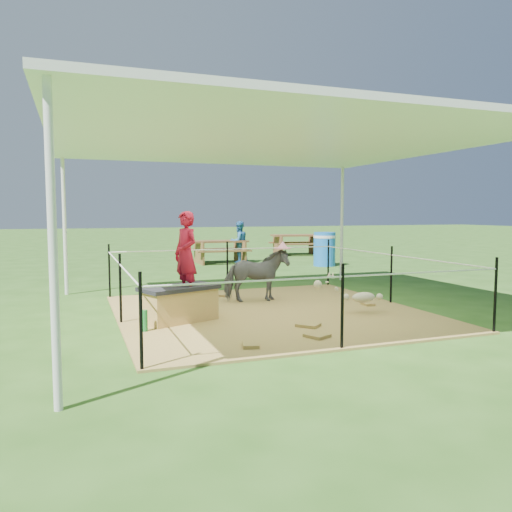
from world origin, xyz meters
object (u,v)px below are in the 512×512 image
object	(u,v)px
green_bottle	(145,321)
picnic_table_near	(220,252)
straw_bale	(179,305)
woman	(186,247)
picnic_table_far	(296,245)
foal	(363,295)
distant_person	(239,242)
pony	(256,275)
trash_barrel	(324,249)

from	to	relation	value
green_bottle	picnic_table_near	bearing A→B (deg)	67.81
straw_bale	woman	distance (m)	0.84
picnic_table_near	picnic_table_far	bearing A→B (deg)	29.23
woman	foal	size ratio (longest dim) A/B	1.23
green_bottle	picnic_table_near	distance (m)	9.09
straw_bale	distant_person	distance (m)	8.65
straw_bale	pony	world-z (taller)	pony
picnic_table_near	pony	bearing A→B (deg)	-100.22
straw_bale	trash_barrel	xyz separation A→B (m)	(5.55, 6.09, 0.24)
woman	straw_bale	bearing A→B (deg)	-111.05
green_bottle	trash_barrel	size ratio (longest dim) A/B	0.28
foal	distant_person	size ratio (longest dim) A/B	0.76
trash_barrel	picnic_table_far	xyz separation A→B (m)	(0.83, 3.78, -0.12)
green_bottle	straw_bale	bearing A→B (deg)	39.29
green_bottle	picnic_table_near	size ratio (longest dim) A/B	0.17
pony	foal	size ratio (longest dim) A/B	1.10
foal	distant_person	bearing A→B (deg)	83.02
picnic_table_near	picnic_table_far	distance (m)	3.98
trash_barrel	distant_person	bearing A→B (deg)	138.59
straw_bale	picnic_table_near	size ratio (longest dim) A/B	0.60
green_bottle	woman	bearing A→B (deg)	34.70
woman	distant_person	world-z (taller)	woman
distant_person	picnic_table_far	bearing A→B (deg)	-162.80
green_bottle	distant_person	world-z (taller)	distant_person
green_bottle	distant_person	bearing A→B (deg)	64.20
straw_bale	woman	xyz separation A→B (m)	(0.10, 0.00, 0.83)
woman	trash_barrel	distance (m)	8.19
foal	picnic_table_near	distance (m)	8.37
green_bottle	foal	distance (m)	3.33
green_bottle	foal	world-z (taller)	foal
straw_bale	woman	world-z (taller)	woman
straw_bale	picnic_table_far	bearing A→B (deg)	57.13
picnic_table_near	distant_person	size ratio (longest dim) A/B	1.30
trash_barrel	woman	bearing A→B (deg)	-131.78
woman	picnic_table_near	distance (m)	8.47
pony	picnic_table_near	xyz separation A→B (m)	(1.33, 6.89, -0.14)
pony	picnic_table_far	distance (m)	10.03
trash_barrel	picnic_table_near	xyz separation A→B (m)	(-2.66, 1.87, -0.14)
foal	distant_person	distance (m)	8.35
pony	distant_person	distance (m)	7.10
pony	distant_person	bearing A→B (deg)	-10.00
straw_bale	picnic_table_near	world-z (taller)	picnic_table_near
picnic_table_far	pony	bearing A→B (deg)	-110.36
picnic_table_near	woman	bearing A→B (deg)	-108.59
picnic_table_near	picnic_table_far	size ratio (longest dim) A/B	0.93
woman	picnic_table_near	bearing A→B (deg)	139.69
woman	green_bottle	distance (m)	1.21
woman	distant_person	distance (m)	8.61
woman	distant_person	bearing A→B (deg)	135.74
straw_bale	foal	size ratio (longest dim) A/B	1.03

